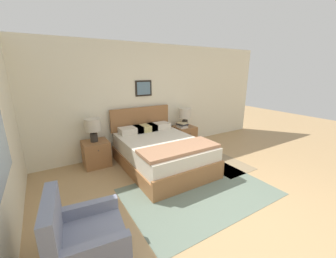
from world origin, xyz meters
name	(u,v)px	position (x,y,z in m)	size (l,w,h in m)	color
ground_plane	(245,222)	(0.00, 0.00, 0.00)	(16.00, 16.00, 0.00)	tan
wall_back	(143,99)	(0.00, 3.17, 1.30)	(7.56, 0.09, 2.60)	beige
area_rug_main	(200,192)	(-0.07, 0.87, 0.00)	(2.44, 1.64, 0.01)	slate
area_rug_bedside	(218,161)	(1.10, 1.62, 0.00)	(0.81, 1.47, 0.01)	#897556
bed	(161,152)	(-0.14, 2.07, 0.33)	(1.50, 2.09, 1.13)	#936038
armchair	(85,243)	(-1.95, 0.44, 0.28)	(0.79, 0.80, 0.85)	gray
nightstand_near_window	(96,153)	(-1.30, 2.84, 0.27)	(0.52, 0.52, 0.54)	#936038
nightstand_by_door	(184,136)	(1.02, 2.84, 0.27)	(0.52, 0.52, 0.54)	#936038
table_lamp_near_window	(93,127)	(-1.31, 2.84, 0.86)	(0.32, 0.32, 0.49)	#2D2823
table_lamp_by_door	(185,114)	(1.04, 2.84, 0.86)	(0.32, 0.32, 0.49)	#2D2823
book_thick_bottom	(182,127)	(0.91, 2.79, 0.56)	(0.22, 0.25, 0.04)	silver
book_hardcover_middle	(182,125)	(0.91, 2.79, 0.60)	(0.18, 0.25, 0.03)	silver
book_novel_upper	(182,124)	(0.91, 2.79, 0.63)	(0.24, 0.30, 0.03)	#232328
book_slim_near_top	(182,123)	(0.91, 2.79, 0.66)	(0.23, 0.28, 0.03)	beige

